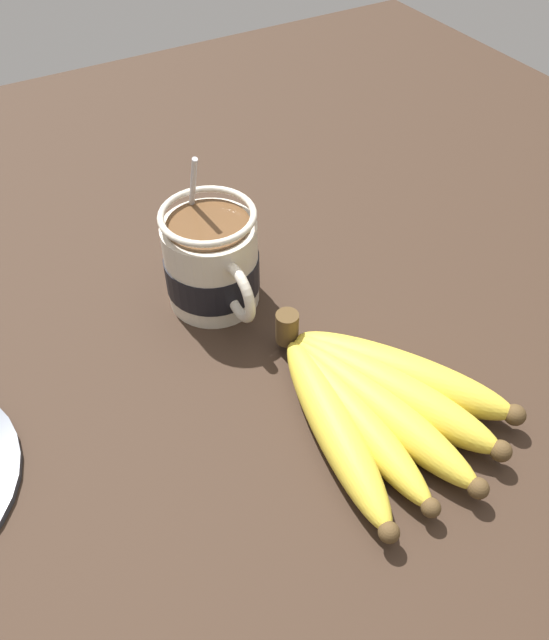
{
  "coord_description": "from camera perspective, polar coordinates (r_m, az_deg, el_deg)",
  "views": [
    {
      "loc": [
        33.58,
        -18.35,
        44.15
      ],
      "look_at": [
        2.41,
        -0.46,
        7.44
      ],
      "focal_mm": 35.0,
      "sensor_mm": 36.0,
      "label": 1
    }
  ],
  "objects": [
    {
      "name": "table",
      "position": [
        0.57,
        -0.8,
        -2.46
      ],
      "size": [
        125.43,
        125.43,
        3.14
      ],
      "color": "#332319",
      "rests_on": "ground"
    },
    {
      "name": "banana_bunch",
      "position": [
        0.5,
        9.19,
        -7.24
      ],
      "size": [
        21.07,
        17.21,
        4.13
      ],
      "color": "#4C381E",
      "rests_on": "table"
    },
    {
      "name": "coffee_mug",
      "position": [
        0.57,
        -5.71,
        5.19
      ],
      "size": [
        13.94,
        8.68,
        14.25
      ],
      "color": "beige",
      "rests_on": "table"
    }
  ]
}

